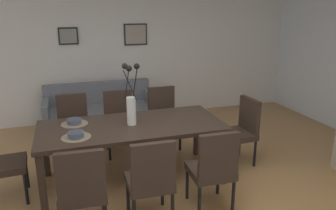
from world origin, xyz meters
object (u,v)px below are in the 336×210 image
Objects in this scene: dining_chair_mid_left at (213,166)px; dining_chair_near_left at (82,187)px; sofa at (101,114)px; dining_chair_head_east at (242,128)px; dining_chair_mid_right at (163,114)px; framed_picture_center at (136,34)px; bowl_near_right at (74,121)px; dining_table at (132,129)px; dining_chair_near_right at (73,124)px; framed_picture_left at (68,36)px; dining_chair_far_right at (120,119)px; dining_chair_far_left at (151,177)px; centerpiece_vase at (131,102)px; bowl_near_left at (76,134)px.

dining_chair_near_left is at bearing -179.80° from dining_chair_mid_left.
sofa is (-0.85, 2.81, -0.23)m from dining_chair_mid_left.
dining_chair_head_east is (2.19, 0.92, 0.00)m from dining_chair_near_left.
framed_picture_center is at bearing 92.47° from dining_chair_mid_right.
bowl_near_right is (-0.00, 1.12, 0.27)m from dining_chair_near_left.
dining_chair_near_right is at bearing 126.96° from dining_table.
framed_picture_left is 1.22m from framed_picture_center.
dining_chair_mid_right reaches higher than dining_table.
sofa is (-0.17, 1.03, -0.23)m from dining_chair_far_right.
dining_chair_near_left is 1.00× the size of dining_chair_far_left.
dining_chair_mid_left is at bearing -53.11° from centerpiece_vase.
dining_chair_near_right is at bearing 90.45° from dining_chair_near_left.
dining_chair_far_left is (0.65, -0.02, 0.00)m from dining_chair_near_left.
sofa is at bearing 95.30° from centerpiece_vase.
dining_chair_head_east is 1.25× the size of centerpiece_vase.
dining_chair_mid_right is at bearing 2.04° from dining_chair_far_right.
framed_picture_left is (-0.61, 2.47, 0.94)m from dining_table.
framed_picture_left reaches higher than dining_chair_near_left.
framed_picture_left is (-2.14, 2.44, 1.10)m from dining_chair_head_east.
dining_chair_head_east is (2.20, -0.86, 0.00)m from dining_chair_near_right.
centerpiece_vase is at bearing -84.70° from sofa.
framed_picture_center is at bearing 64.78° from bowl_near_left.
framed_picture_center is (1.28, 1.58, 1.10)m from dining_chair_near_right.
dining_chair_mid_right is 1.25× the size of centerpiece_vase.
dining_chair_near_left is at bearing -126.29° from dining_chair_mid_right.
dining_chair_far_right is 1.03m from centerpiece_vase.
dining_chair_mid_left is 1.23m from centerpiece_vase.
dining_chair_mid_left is at bearing 0.20° from dining_chair_near_left.
dining_chair_near_right reaches higher than sofa.
dining_chair_head_east is 5.41× the size of bowl_near_right.
dining_chair_near_right is 1.17m from sofa.
dining_chair_mid_left is at bearing -39.94° from bowl_near_right.
dining_chair_head_east reaches higher than bowl_near_right.
bowl_near_left is 0.09× the size of sofa.
dining_chair_near_left is 5.41× the size of bowl_near_right.
dining_chair_near_left is 2.37m from dining_chair_head_east.
dining_chair_mid_left is 5.41× the size of bowl_near_left.
dining_chair_far_right is 2.01m from framed_picture_left.
dining_table is 12.94× the size of bowl_near_right.
dining_chair_near_right is 1.00× the size of dining_chair_far_right.
centerpiece_vase is 0.39× the size of sofa.
centerpiece_vase is 4.32× the size of bowl_near_right.
framed_picture_left is (-0.60, 3.38, 1.10)m from dining_chair_far_left.
dining_chair_near_right is at bearing 158.57° from dining_chair_head_east.
dining_chair_far_left is at bearing -60.15° from bowl_near_right.
bowl_near_left is at bearing -91.11° from framed_picture_left.
dining_chair_far_right is 5.41× the size of bowl_near_left.
dining_chair_near_right is at bearing -129.02° from framed_picture_center.
dining_chair_near_left is at bearing -90.82° from framed_picture_left.
dining_chair_near_right is 1.00× the size of dining_chair_far_left.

